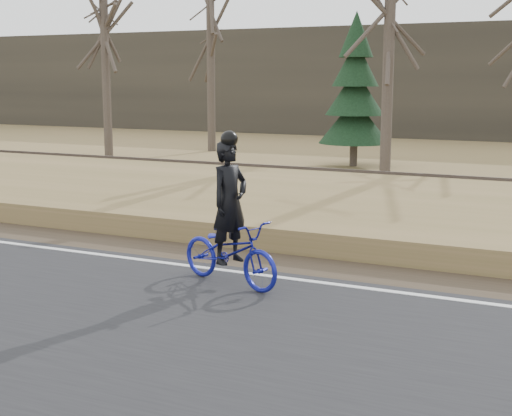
% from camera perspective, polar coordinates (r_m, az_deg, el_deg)
% --- Properties ---
extents(ground, '(120.00, 120.00, 0.00)m').
position_cam_1_polar(ground, '(11.57, -1.59, -5.73)').
color(ground, olive).
rests_on(ground, ground).
extents(road, '(120.00, 6.00, 0.06)m').
position_cam_1_polar(road, '(9.50, -8.45, -9.29)').
color(road, black).
rests_on(road, ground).
extents(edge_line, '(120.00, 0.12, 0.01)m').
position_cam_1_polar(edge_line, '(11.72, -1.16, -5.18)').
color(edge_line, silver).
rests_on(edge_line, road).
extents(shoulder, '(120.00, 1.60, 0.04)m').
position_cam_1_polar(shoulder, '(12.61, 0.85, -4.27)').
color(shoulder, '#473A2B').
rests_on(shoulder, ground).
extents(embankment, '(120.00, 5.00, 0.44)m').
position_cam_1_polar(embankment, '(15.28, 5.46, -0.95)').
color(embankment, olive).
rests_on(embankment, ground).
extents(ballast, '(120.00, 3.00, 0.45)m').
position_cam_1_polar(ballast, '(18.85, 9.35, 1.13)').
color(ballast, slate).
rests_on(ballast, ground).
extents(railroad, '(120.00, 2.40, 0.29)m').
position_cam_1_polar(railroad, '(18.80, 9.37, 2.04)').
color(railroad, black).
rests_on(railroad, ballast).
extents(treeline_backdrop, '(120.00, 4.00, 6.00)m').
position_cam_1_polar(treeline_backdrop, '(40.24, 18.15, 9.57)').
color(treeline_backdrop, '#383328').
rests_on(treeline_backdrop, ground).
extents(cyclist, '(2.05, 1.23, 2.37)m').
position_cam_1_polar(cyclist, '(10.92, -2.11, -2.28)').
color(cyclist, navy).
rests_on(cyclist, road).
extents(bare_tree_far_left, '(0.36, 0.36, 7.03)m').
position_cam_1_polar(bare_tree_far_left, '(29.84, -11.92, 10.74)').
color(bare_tree_far_left, brown).
rests_on(bare_tree_far_left, ground).
extents(bare_tree_left, '(0.36, 0.36, 8.27)m').
position_cam_1_polar(bare_tree_left, '(31.72, -3.64, 12.03)').
color(bare_tree_left, brown).
rests_on(bare_tree_left, ground).
extents(bare_tree_near_left, '(0.36, 0.36, 7.66)m').
position_cam_1_polar(bare_tree_near_left, '(23.78, 10.56, 11.70)').
color(bare_tree_near_left, brown).
rests_on(bare_tree_near_left, ground).
extents(conifer, '(2.60, 2.60, 5.58)m').
position_cam_1_polar(conifer, '(26.44, 7.92, 9.04)').
color(conifer, brown).
rests_on(conifer, ground).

